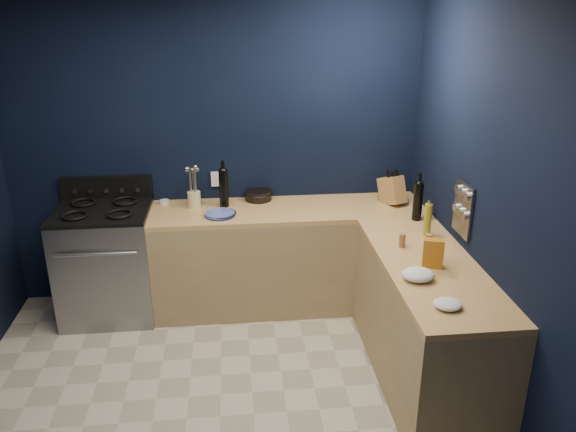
{
  "coord_description": "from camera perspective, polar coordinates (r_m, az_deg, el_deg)",
  "views": [
    {
      "loc": [
        0.13,
        -3.04,
        2.59
      ],
      "look_at": [
        0.55,
        1.0,
        1.0
      ],
      "focal_mm": 35.73,
      "sensor_mm": 36.0,
      "label": 1
    }
  ],
  "objects": [
    {
      "name": "top_right",
      "position": [
        3.96,
        13.98,
        -4.89
      ],
      "size": [
        0.63,
        1.67,
        0.04
      ],
      "primitive_type": "cube",
      "color": "olive",
      "rests_on": "cab_right"
    },
    {
      "name": "backguard",
      "position": [
        5.12,
        -17.59,
        2.72
      ],
      "size": [
        0.76,
        0.06,
        0.2
      ],
      "primitive_type": "cube",
      "color": "black",
      "rests_on": "gas_range"
    },
    {
      "name": "lemon_basket",
      "position": [
        5.0,
        -2.96,
        2.09
      ],
      "size": [
        0.3,
        0.3,
        0.09
      ],
      "primitive_type": "cylinder",
      "rotation": [
        0.0,
        0.0,
        0.37
      ],
      "color": "black",
      "rests_on": "top_back"
    },
    {
      "name": "floor",
      "position": [
        4.01,
        -6.74,
        -19.29
      ],
      "size": [
        3.5,
        3.5,
        0.02
      ],
      "primitive_type": "cube",
      "color": "#B6B19F",
      "rests_on": "ground"
    },
    {
      "name": "towel_front",
      "position": [
        3.71,
        12.82,
        -5.71
      ],
      "size": [
        0.25,
        0.23,
        0.07
      ],
      "primitive_type": "ellipsoid",
      "rotation": [
        0.0,
        0.0,
        0.27
      ],
      "color": "white",
      "rests_on": "top_right"
    },
    {
      "name": "crouton_bag",
      "position": [
        3.87,
        14.25,
        -3.63
      ],
      "size": [
        0.15,
        0.1,
        0.2
      ],
      "primitive_type": "cube",
      "rotation": [
        0.0,
        0.0,
        -0.31
      ],
      "color": "#A61306",
      "rests_on": "top_right"
    },
    {
      "name": "wine_bottle_back",
      "position": [
        4.83,
        -6.41,
        2.75
      ],
      "size": [
        0.1,
        0.1,
        0.32
      ],
      "primitive_type": "cylinder",
      "rotation": [
        0.0,
        0.0,
        0.38
      ],
      "color": "black",
      "rests_on": "top_back"
    },
    {
      "name": "knife_block",
      "position": [
        4.97,
        10.3,
        2.53
      ],
      "size": [
        0.23,
        0.3,
        0.29
      ],
      "primitive_type": "cube",
      "rotation": [
        -0.31,
        0.0,
        0.44
      ],
      "color": "#9C703E",
      "rests_on": "top_back"
    },
    {
      "name": "ramekin",
      "position": [
        5.02,
        -12.21,
        1.39
      ],
      "size": [
        0.1,
        0.1,
        0.03
      ],
      "primitive_type": "cylinder",
      "rotation": [
        0.0,
        0.0,
        0.24
      ],
      "color": "white",
      "rests_on": "top_back"
    },
    {
      "name": "top_back",
      "position": [
        4.82,
        0.06,
        0.57
      ],
      "size": [
        2.3,
        0.63,
        0.04
      ],
      "primitive_type": "cube",
      "color": "olive",
      "rests_on": "cab_back"
    },
    {
      "name": "spice_jar_near",
      "position": [
        4.15,
        11.3,
        -2.4
      ],
      "size": [
        0.06,
        0.06,
        0.1
      ],
      "primitive_type": "cylinder",
      "rotation": [
        0.0,
        0.0,
        0.39
      ],
      "color": "olive",
      "rests_on": "top_right"
    },
    {
      "name": "gas_range",
      "position": [
        5.06,
        -17.49,
        -4.6
      ],
      "size": [
        0.76,
        0.66,
        0.92
      ],
      "primitive_type": "cube",
      "color": "gray",
      "rests_on": "floor"
    },
    {
      "name": "wall_right",
      "position": [
        3.69,
        20.76,
        -0.59
      ],
      "size": [
        0.02,
        3.5,
        2.6
      ],
      "primitive_type": "cube",
      "color": "black",
      "rests_on": "ground"
    },
    {
      "name": "oven_door",
      "position": [
        4.79,
        -18.16,
        -6.35
      ],
      "size": [
        0.59,
        0.02,
        0.42
      ],
      "primitive_type": "cube",
      "color": "black",
      "rests_on": "gas_range"
    },
    {
      "name": "wall_back",
      "position": [
        4.98,
        -7.26,
        6.16
      ],
      "size": [
        3.5,
        0.02,
        2.6
      ],
      "primitive_type": "cube",
      "color": "black",
      "rests_on": "ground"
    },
    {
      "name": "cab_right",
      "position": [
        4.18,
        13.42,
        -10.43
      ],
      "size": [
        0.63,
        1.67,
        0.86
      ],
      "primitive_type": "cube",
      "color": "tan",
      "rests_on": "floor"
    },
    {
      "name": "spice_panel",
      "position": [
        4.18,
        17.04,
        0.67
      ],
      "size": [
        0.02,
        0.28,
        0.38
      ],
      "primitive_type": "cube",
      "color": "gray",
      "rests_on": "wall_right"
    },
    {
      "name": "cab_back",
      "position": [
        5.0,
        0.06,
        -4.26
      ],
      "size": [
        2.3,
        0.63,
        0.86
      ],
      "primitive_type": "cube",
      "color": "tan",
      "rests_on": "floor"
    },
    {
      "name": "cooktop",
      "position": [
        4.88,
        -18.1,
        0.42
      ],
      "size": [
        0.76,
        0.66,
        0.03
      ],
      "primitive_type": "cube",
      "color": "black",
      "rests_on": "gas_range"
    },
    {
      "name": "utensil_crock",
      "position": [
        4.88,
        -9.32,
        1.63
      ],
      "size": [
        0.14,
        0.14,
        0.14
      ],
      "primitive_type": "cylinder",
      "rotation": [
        0.0,
        0.0,
        0.36
      ],
      "color": "beige",
      "rests_on": "top_back"
    },
    {
      "name": "plate_stack",
      "position": [
        4.67,
        -6.8,
        0.18
      ],
      "size": [
        0.3,
        0.3,
        0.03
      ],
      "primitive_type": "cylinder",
      "rotation": [
        0.0,
        0.0,
        -0.27
      ],
      "color": "#344BA4",
      "rests_on": "top_back"
    },
    {
      "name": "spice_jar_far",
      "position": [
        4.18,
        13.81,
        -2.42
      ],
      "size": [
        0.06,
        0.06,
        0.1
      ],
      "primitive_type": "cylinder",
      "rotation": [
        0.0,
        0.0,
        0.32
      ],
      "color": "olive",
      "rests_on": "top_right"
    },
    {
      "name": "wall_outlet",
      "position": [
        5.02,
        -7.15,
        3.67
      ],
      "size": [
        0.09,
        0.02,
        0.13
      ],
      "primitive_type": "cube",
      "color": "white",
      "rests_on": "wall_back"
    },
    {
      "name": "oil_bottle",
      "position": [
        4.36,
        13.72,
        -0.35
      ],
      "size": [
        0.07,
        0.07,
        0.24
      ],
      "primitive_type": "cylinder",
      "rotation": [
        0.0,
        0.0,
        0.34
      ],
      "color": "#9C9424",
      "rests_on": "top_right"
    },
    {
      "name": "towel_end",
      "position": [
        3.45,
        15.61,
        -8.43
      ],
      "size": [
        0.18,
        0.16,
        0.05
      ],
      "primitive_type": "ellipsoid",
      "rotation": [
        0.0,
        0.0,
        0.09
      ],
      "color": "white",
      "rests_on": "top_right"
    },
    {
      "name": "wine_bottle_right",
      "position": [
        4.63,
        12.79,
        1.4
      ],
      "size": [
        0.08,
        0.08,
        0.3
      ],
      "primitive_type": "cylinder",
      "rotation": [
        0.0,
        0.0,
        0.11
      ],
      "color": "black",
      "rests_on": "top_right"
    }
  ]
}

